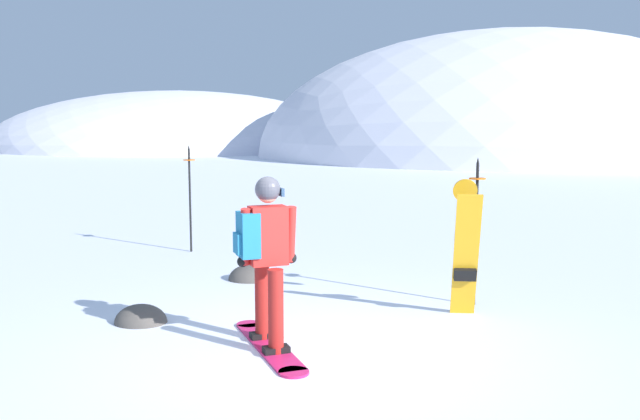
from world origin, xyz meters
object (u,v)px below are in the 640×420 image
object	(u,v)px
rock_dark	(141,323)
piste_marker_near	(476,221)
piste_marker_far	(190,191)
spare_snowboard	(466,249)
rock_mid	(250,280)
snowboarder_main	(265,257)

from	to	relation	value
rock_dark	piste_marker_near	bearing A→B (deg)	15.75
piste_marker_far	rock_dark	size ratio (longest dim) A/B	3.11
rock_dark	spare_snowboard	bearing A→B (deg)	7.76
rock_mid	spare_snowboard	bearing A→B (deg)	-31.07
snowboarder_main	piste_marker_far	bearing A→B (deg)	112.93
snowboarder_main	rock_dark	xyz separation A→B (m)	(-1.54, 0.74, -0.92)
snowboarder_main	rock_dark	distance (m)	1.94
snowboarder_main	rock_dark	world-z (taller)	snowboarder_main
snowboarder_main	rock_mid	distance (m)	3.14
spare_snowboard	piste_marker_far	bearing A→B (deg)	138.48
piste_marker_far	rock_mid	size ratio (longest dim) A/B	3.01
piste_marker_far	rock_mid	xyz separation A→B (m)	(1.40, -2.03, -1.05)
piste_marker_near	rock_dark	bearing A→B (deg)	-164.25
snowboarder_main	piste_marker_near	bearing A→B (deg)	38.40
rock_mid	rock_dark	bearing A→B (deg)	-111.02
rock_dark	rock_mid	world-z (taller)	rock_mid
snowboarder_main	spare_snowboard	xyz separation A→B (m)	(2.10, 1.24, -0.11)
piste_marker_near	rock_mid	bearing A→B (deg)	159.77
snowboarder_main	piste_marker_far	distance (m)	5.38
piste_marker_near	rock_mid	xyz separation A→B (m)	(-3.00, 1.10, -1.04)
rock_mid	piste_marker_far	bearing A→B (deg)	124.53
snowboarder_main	piste_marker_near	distance (m)	2.93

